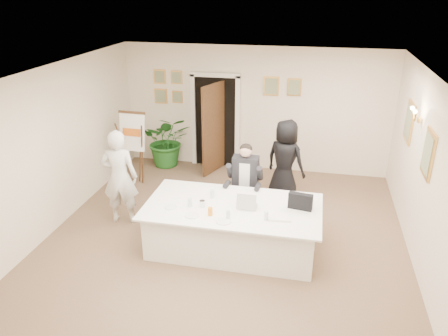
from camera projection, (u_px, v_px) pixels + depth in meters
name	position (u px, v px, depth m)	size (l,w,h in m)	color
floor	(221.00, 248.00, 7.20)	(7.00, 7.00, 0.00)	brown
ceiling	(221.00, 78.00, 6.10)	(6.00, 7.00, 0.02)	white
wall_back	(255.00, 110.00, 9.80)	(6.00, 0.10, 2.80)	silver
wall_left	(45.00, 155.00, 7.23)	(0.10, 7.00, 2.80)	silver
wall_right	(431.00, 188.00, 6.07)	(0.10, 7.00, 2.80)	silver
doorway	(215.00, 125.00, 9.95)	(1.14, 0.86, 2.20)	black
pictures_back_wall	(220.00, 88.00, 9.75)	(3.40, 0.06, 0.80)	gold
pictures_right_wall	(417.00, 136.00, 7.02)	(0.06, 2.20, 0.80)	gold
wall_sconce	(416.00, 115.00, 6.89)	(0.20, 0.30, 0.24)	gold
conference_table	(233.00, 227.00, 7.05)	(2.78, 1.48, 0.78)	white
seated_man	(245.00, 182.00, 7.83)	(0.62, 0.67, 1.46)	black
flip_chart	(136.00, 152.00, 9.22)	(0.56, 0.36, 1.58)	#381E11
standing_man	(120.00, 177.00, 7.68)	(0.63, 0.42, 1.74)	silver
standing_woman	(285.00, 161.00, 8.51)	(0.81, 0.52, 1.65)	black
potted_palm	(167.00, 140.00, 10.22)	(1.12, 0.97, 1.25)	#1E5C1E
laptop	(247.00, 199.00, 6.82)	(0.31, 0.34, 0.28)	#B7BABC
laptop_bag	(300.00, 201.00, 6.76)	(0.37, 0.10, 0.26)	black
paper_stack	(280.00, 217.00, 6.53)	(0.33, 0.23, 0.03)	white
plate_left	(171.00, 207.00, 6.85)	(0.20, 0.20, 0.01)	white
plate_mid	(192.00, 215.00, 6.60)	(0.22, 0.22, 0.01)	white
plate_near	(224.00, 221.00, 6.44)	(0.24, 0.24, 0.01)	white
glass_a	(190.00, 202.00, 6.85)	(0.07, 0.07, 0.14)	silver
glass_b	(228.00, 215.00, 6.49)	(0.06, 0.06, 0.14)	silver
glass_c	(266.00, 216.00, 6.46)	(0.06, 0.06, 0.14)	silver
glass_d	(212.00, 194.00, 7.13)	(0.07, 0.07, 0.14)	silver
oj_glass	(210.00, 212.00, 6.59)	(0.07, 0.07, 0.13)	orange
steel_jug	(202.00, 204.00, 6.85)	(0.09, 0.09, 0.11)	silver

